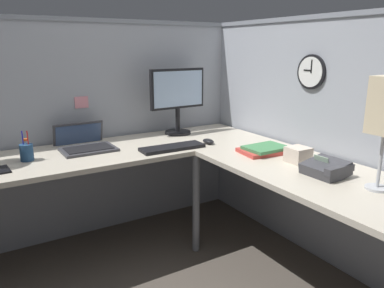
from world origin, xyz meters
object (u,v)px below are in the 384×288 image
(office_phone, at_px, (327,169))
(book_stack, at_px, (264,150))
(wall_clock, at_px, (312,72))
(pen_cup, at_px, (27,152))
(monitor, at_px, (178,96))
(computer_mouse, at_px, (208,141))
(cell_phone, at_px, (2,170))
(keyboard, at_px, (172,148))
(tissue_box, at_px, (298,155))
(laptop, at_px, (84,144))

(office_phone, xyz_separation_m, book_stack, (0.02, 0.50, -0.02))
(wall_clock, bearing_deg, book_stack, 170.98)
(pen_cup, height_order, book_stack, pen_cup)
(office_phone, bearing_deg, pen_cup, 139.59)
(pen_cup, relative_size, book_stack, 0.59)
(monitor, bearing_deg, office_phone, -81.75)
(monitor, height_order, computer_mouse, monitor)
(pen_cup, distance_m, cell_phone, 0.20)
(keyboard, height_order, tissue_box, tissue_box)
(office_phone, height_order, tissue_box, office_phone)
(keyboard, bearing_deg, pen_cup, 167.27)
(computer_mouse, bearing_deg, tissue_box, -71.88)
(monitor, bearing_deg, keyboard, -123.98)
(office_phone, distance_m, wall_clock, 0.73)
(laptop, distance_m, wall_clock, 1.56)
(laptop, height_order, wall_clock, wall_clock)
(pen_cup, xyz_separation_m, wall_clock, (1.64, -0.66, 0.45))
(pen_cup, distance_m, office_phone, 1.70)
(monitor, distance_m, book_stack, 0.83)
(monitor, distance_m, cell_phone, 1.32)
(pen_cup, height_order, office_phone, pen_cup)
(laptop, relative_size, keyboard, 0.89)
(book_stack, xyz_separation_m, wall_clock, (0.33, -0.05, 0.48))
(laptop, relative_size, book_stack, 1.27)
(monitor, xyz_separation_m, tissue_box, (0.24, -1.01, -0.25))
(office_phone, relative_size, tissue_box, 1.73)
(office_phone, bearing_deg, laptop, 126.93)
(tissue_box, relative_size, wall_clock, 0.55)
(laptop, bearing_deg, cell_phone, -154.09)
(computer_mouse, bearing_deg, book_stack, -65.66)
(laptop, relative_size, pen_cup, 2.14)
(computer_mouse, distance_m, office_phone, 0.89)
(monitor, bearing_deg, pen_cup, -171.93)
(cell_phone, bearing_deg, book_stack, -22.58)
(keyboard, bearing_deg, book_stack, -38.47)
(cell_phone, height_order, book_stack, book_stack)
(monitor, bearing_deg, laptop, -177.44)
(pen_cup, relative_size, tissue_box, 1.50)
(laptop, xyz_separation_m, tissue_box, (0.98, -0.98, 0.02))
(monitor, height_order, laptop, monitor)
(computer_mouse, height_order, pen_cup, pen_cup)
(book_stack, relative_size, wall_clock, 1.38)
(laptop, xyz_separation_m, computer_mouse, (0.77, -0.35, -0.01))
(laptop, height_order, tissue_box, laptop)
(monitor, height_order, keyboard, monitor)
(cell_phone, relative_size, wall_clock, 0.65)
(office_phone, height_order, book_stack, office_phone)
(computer_mouse, xyz_separation_m, book_stack, (0.17, -0.38, 0.00))
(laptop, distance_m, pen_cup, 0.39)
(office_phone, bearing_deg, keyboard, 116.35)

